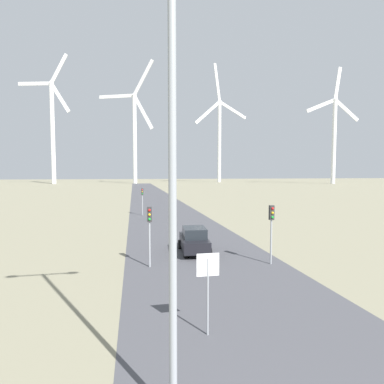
# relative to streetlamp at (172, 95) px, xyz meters

# --- Properties ---
(road_surface) EXTENTS (10.00, 240.00, 0.01)m
(road_surface) POSITION_rel_streetlamp_xyz_m (3.56, 42.98, -7.35)
(road_surface) COLOR #47474C
(road_surface) RESTS_ON ground
(streetlamp) EXTENTS (3.83, 0.32, 11.95)m
(streetlamp) POSITION_rel_streetlamp_xyz_m (0.00, 0.00, 0.00)
(streetlamp) COLOR #93999E
(streetlamp) RESTS_ON ground
(stop_sign_near) EXTENTS (0.81, 0.07, 2.92)m
(stop_sign_near) POSITION_rel_streetlamp_xyz_m (1.66, 3.35, -5.32)
(stop_sign_near) COLOR #93999E
(stop_sign_near) RESTS_ON ground
(traffic_light_post_near_left) EXTENTS (0.28, 0.34, 3.66)m
(traffic_light_post_near_left) POSITION_rel_streetlamp_xyz_m (0.07, 11.42, -4.67)
(traffic_light_post_near_left) COLOR #93999E
(traffic_light_post_near_left) RESTS_ON ground
(traffic_light_post_near_right) EXTENTS (0.28, 0.33, 3.69)m
(traffic_light_post_near_right) POSITION_rel_streetlamp_xyz_m (7.54, 10.57, -4.65)
(traffic_light_post_near_right) COLOR #93999E
(traffic_light_post_near_right) RESTS_ON ground
(traffic_light_post_mid_left) EXTENTS (0.28, 0.33, 3.66)m
(traffic_light_post_mid_left) POSITION_rel_streetlamp_xyz_m (0.31, 34.09, -4.67)
(traffic_light_post_mid_left) COLOR #93999E
(traffic_light_post_mid_left) RESTS_ON ground
(car_approaching) EXTENTS (2.11, 4.22, 1.83)m
(car_approaching) POSITION_rel_streetlamp_xyz_m (3.37, 14.17, -6.44)
(car_approaching) COLOR black
(car_approaching) RESTS_ON ground
(wind_turbine_left) EXTENTS (26.78, 5.43, 69.08)m
(wind_turbine_left) POSITION_rel_streetlamp_xyz_m (-43.13, 167.07, 24.57)
(wind_turbine_left) COLOR white
(wind_turbine_left) RESTS_ON ground
(wind_turbine_center) EXTENTS (30.36, 14.31, 67.75)m
(wind_turbine_center) POSITION_rel_streetlamp_xyz_m (0.15, 165.67, 22.90)
(wind_turbine_center) COLOR white
(wind_turbine_center) RESTS_ON ground
(wind_turbine_right) EXTENTS (38.82, 15.35, 75.29)m
(wind_turbine_right) POSITION_rel_streetlamp_xyz_m (54.26, 182.19, 24.77)
(wind_turbine_right) COLOR white
(wind_turbine_right) RESTS_ON ground
(wind_turbine_far_right) EXTENTS (30.71, 2.60, 62.52)m
(wind_turbine_far_right) POSITION_rel_streetlamp_xyz_m (106.09, 138.94, 20.27)
(wind_turbine_far_right) COLOR white
(wind_turbine_far_right) RESTS_ON ground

